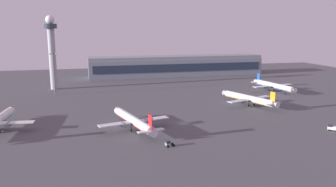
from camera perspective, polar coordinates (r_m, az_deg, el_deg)
name	(u,v)px	position (r m, az deg, el deg)	size (l,w,h in m)	color
ground_plane	(183,123)	(142.21, 2.62, -5.04)	(416.00, 416.00, 0.00)	#4C4C51
terminal_building	(177,66)	(282.98, 1.52, 4.74)	(145.33, 22.40, 16.40)	gray
control_tower	(52,48)	(229.12, -19.15, 7.38)	(8.00, 8.00, 47.37)	#A8A8B2
airplane_far_stand	(134,121)	(132.66, -5.78, -4.66)	(28.82, 36.74, 9.55)	silver
airplane_terminal_side	(249,99)	(178.07, 13.62, -0.85)	(28.02, 35.58, 9.44)	silver
airplane_mid_apron	(273,86)	(222.19, 17.48, 1.29)	(28.91, 36.98, 9.51)	silver
baggage_tractor	(333,128)	(146.55, 26.24, -5.24)	(4.41, 4.19, 2.25)	white
pushback_tug	(168,144)	(114.58, 0.06, -8.51)	(3.26, 2.15, 2.05)	gray
apron_light_central	(54,71)	(208.35, -18.82, 3.61)	(4.80, 0.90, 25.27)	slate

